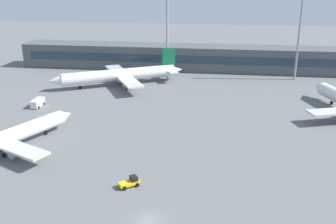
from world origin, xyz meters
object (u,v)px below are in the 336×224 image
(airplane_near, at_px, (4,139))
(floodlight_tower_east, at_px, (167,29))
(baggage_tug_yellow, at_px, (130,182))
(airplane_far, at_px, (119,75))
(floodlight_tower_west, at_px, (300,30))
(service_van_white, at_px, (37,103))

(airplane_near, bearing_deg, floodlight_tower_east, 67.82)
(baggage_tug_yellow, bearing_deg, airplane_near, 160.27)
(airplane_near, bearing_deg, baggage_tug_yellow, -19.73)
(airplane_far, xyz_separation_m, floodlight_tower_west, (57.95, 15.22, 13.59))
(airplane_near, bearing_deg, service_van_white, 102.50)
(airplane_far, height_order, floodlight_tower_east, floodlight_tower_east)
(baggage_tug_yellow, distance_m, service_van_white, 51.98)
(airplane_far, height_order, floodlight_tower_west, floodlight_tower_west)
(airplane_near, relative_size, baggage_tug_yellow, 9.17)
(airplane_near, distance_m, airplane_far, 53.66)
(airplane_near, xyz_separation_m, service_van_white, (-6.26, 28.24, -1.69))
(service_van_white, xyz_separation_m, floodlight_tower_east, (31.32, 33.21, 16.05))
(baggage_tug_yellow, distance_m, floodlight_tower_west, 89.14)
(service_van_white, height_order, floodlight_tower_east, floodlight_tower_east)
(baggage_tug_yellow, height_order, floodlight_tower_east, floodlight_tower_east)
(floodlight_tower_west, bearing_deg, airplane_far, -165.28)
(baggage_tug_yellow, bearing_deg, floodlight_tower_west, 63.04)
(floodlight_tower_west, relative_size, floodlight_tower_east, 0.99)
(airplane_far, bearing_deg, service_van_white, -124.39)
(service_van_white, bearing_deg, baggage_tug_yellow, -47.82)
(floodlight_tower_east, bearing_deg, baggage_tug_yellow, -87.14)
(airplane_far, relative_size, service_van_white, 7.81)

